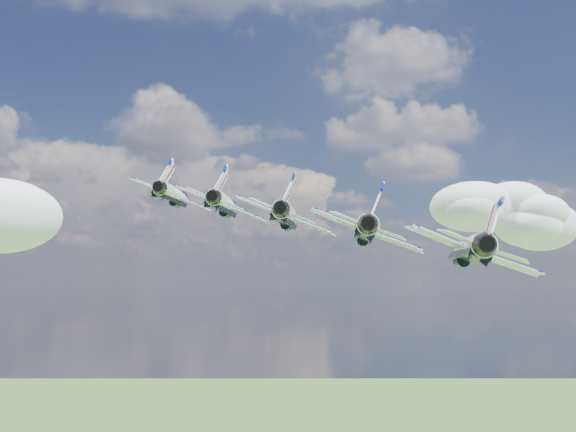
# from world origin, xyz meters

# --- Properties ---
(cloud_far) EXTENTS (58.66, 46.09, 23.04)m
(cloud_far) POSITION_xyz_m (67.99, 173.72, 173.89)
(cloud_far) COLOR white
(jet_0) EXTENTS (14.07, 18.29, 9.15)m
(jet_0) POSITION_xyz_m (-35.45, 5.79, 159.69)
(jet_0) COLOR white
(jet_1) EXTENTS (14.07, 18.29, 9.15)m
(jet_1) POSITION_xyz_m (-26.74, -2.67, 157.18)
(jet_1) COLOR silver
(jet_2) EXTENTS (14.07, 18.29, 9.15)m
(jet_2) POSITION_xyz_m (-18.02, -11.13, 154.68)
(jet_2) COLOR silver
(jet_3) EXTENTS (14.07, 18.29, 9.15)m
(jet_3) POSITION_xyz_m (-9.31, -19.60, 152.17)
(jet_3) COLOR silver
(jet_4) EXTENTS (14.07, 18.29, 9.15)m
(jet_4) POSITION_xyz_m (-0.59, -28.06, 149.66)
(jet_4) COLOR white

